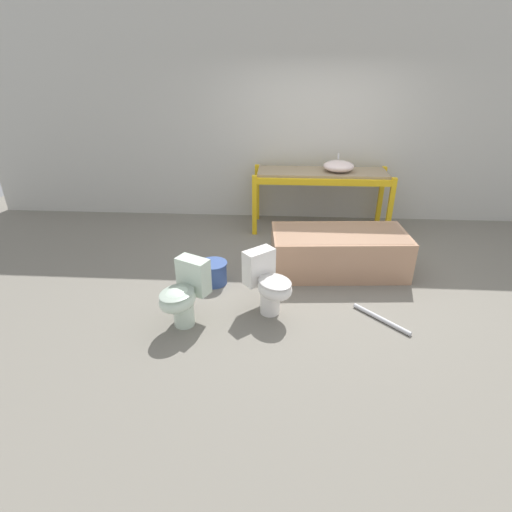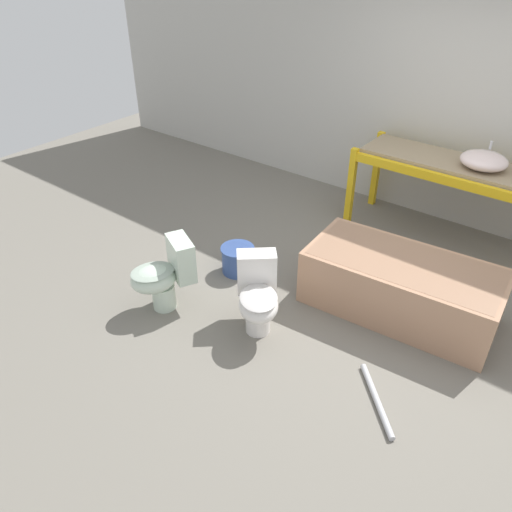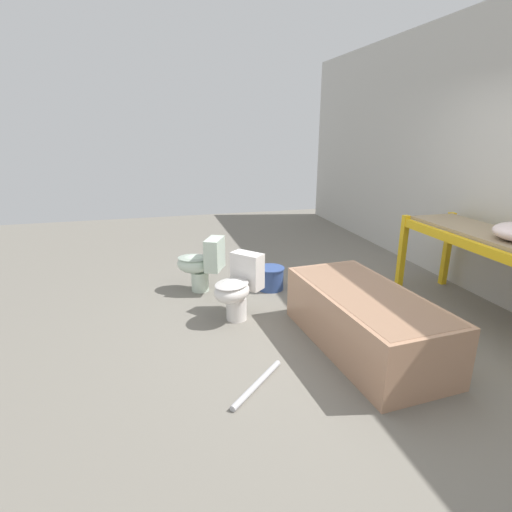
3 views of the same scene
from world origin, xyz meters
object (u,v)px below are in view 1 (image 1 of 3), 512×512
toilet_far (184,294)px  toilet_near (269,283)px  bathtub_main (339,249)px  bucket_white (214,272)px  sink_basin (339,166)px

toilet_far → toilet_near: bearing=44.0°
bathtub_main → bucket_white: (-1.52, -0.41, -0.16)m
bathtub_main → toilet_far: size_ratio=2.57×
sink_basin → toilet_near: 2.64m
bathtub_main → bucket_white: bearing=-169.2°
sink_basin → toilet_far: 3.25m
toilet_near → bucket_white: (-0.68, 0.56, -0.20)m
bathtub_main → toilet_far: bearing=-148.1°
toilet_near → toilet_far: size_ratio=1.00×
toilet_near → sink_basin: bearing=27.3°
sink_basin → bucket_white: size_ratio=1.35×
toilet_far → bathtub_main: bearing=62.7°
sink_basin → toilet_far: sink_basin is taller
sink_basin → bathtub_main: 1.58m
toilet_near → bucket_white: toilet_near is taller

